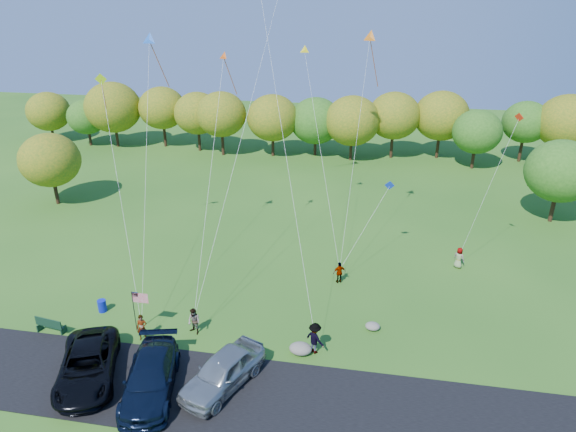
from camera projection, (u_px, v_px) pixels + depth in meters
name	position (u px, v px, depth m)	size (l,w,h in m)	color
ground	(222.00, 344.00, 30.21)	(140.00, 140.00, 0.00)	#295D1A
asphalt_lane	(199.00, 391.00, 26.60)	(44.00, 6.00, 0.06)	black
treeline	(308.00, 123.00, 60.91)	(76.20, 28.04, 8.13)	#3A2215
minivan_dark	(87.00, 365.00, 27.11)	(2.82, 6.12, 1.70)	black
minivan_navy	(150.00, 378.00, 26.21)	(2.46, 6.05, 1.75)	black
minivan_silver	(223.00, 371.00, 26.59)	(2.16, 5.36, 1.83)	#989FA2
flyer_a	(142.00, 328.00, 30.24)	(0.62, 0.40, 1.69)	#4C4C59
flyer_b	(194.00, 321.00, 30.79)	(0.83, 0.64, 1.70)	#4C4C59
flyer_c	(315.00, 338.00, 29.12)	(1.25, 0.72, 1.93)	#4C4C59
flyer_d	(340.00, 272.00, 36.20)	(0.94, 0.39, 1.61)	#4C4C59
flyer_e	(459.00, 258.00, 38.15)	(0.80, 0.52, 1.63)	#4C4C59
park_bench	(50.00, 325.00, 30.94)	(1.90, 0.61, 1.05)	#12311E
trash_barrel	(102.00, 306.00, 33.10)	(0.54, 0.54, 0.81)	#0B1BB2
flag_assembly	(138.00, 302.00, 30.47)	(1.03, 0.67, 2.78)	black
boulder_near	(301.00, 349.00, 29.28)	(1.31, 1.02, 0.65)	gray
boulder_far	(373.00, 326.00, 31.37)	(0.90, 0.75, 0.47)	gray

